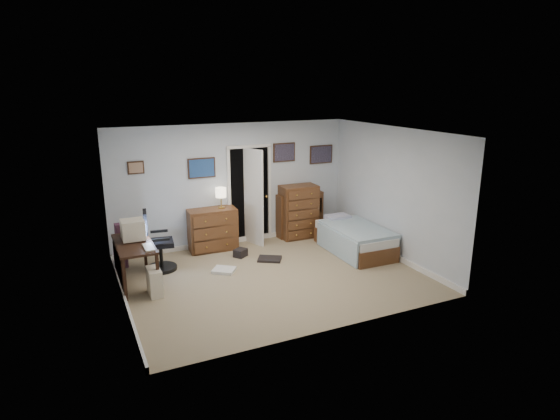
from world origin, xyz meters
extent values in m
cube|color=tan|center=(0.00, 0.00, -0.01)|extent=(5.00, 4.00, 0.02)
cube|color=black|center=(-2.20, 0.69, 0.71)|extent=(0.59, 1.26, 0.04)
cube|color=black|center=(-2.45, 0.09, 0.34)|extent=(0.05, 0.05, 0.69)
cube|color=black|center=(-1.94, 0.10, 0.34)|extent=(0.05, 0.05, 0.69)
cube|color=black|center=(-2.46, 1.28, 0.34)|extent=(0.05, 0.05, 0.69)
cube|color=black|center=(-1.95, 1.28, 0.34)|extent=(0.05, 0.05, 0.69)
cube|color=black|center=(-2.47, 0.68, 0.39)|extent=(0.04, 1.16, 0.48)
cube|color=beige|center=(-2.18, 0.84, 0.91)|extent=(0.37, 0.35, 0.33)
cube|color=#8CB2F2|center=(-1.99, 0.84, 0.91)|extent=(0.01, 0.27, 0.21)
cube|color=beige|center=(-2.18, 0.84, 0.74)|extent=(0.24, 0.24, 0.02)
cube|color=beige|center=(-2.02, 0.34, 0.74)|extent=(0.15, 0.39, 0.02)
cube|color=beige|center=(-2.00, 0.14, 0.22)|extent=(0.20, 0.41, 0.44)
cube|color=black|center=(-1.90, 0.14, 0.22)|extent=(0.01, 0.29, 0.34)
cylinder|color=black|center=(-1.70, 1.14, 0.03)|extent=(0.61, 0.61, 0.06)
cylinder|color=black|center=(-1.70, 1.14, 0.26)|extent=(0.07, 0.07, 0.41)
cube|color=black|center=(-1.70, 1.14, 0.51)|extent=(0.51, 0.51, 0.08)
cube|color=black|center=(-1.92, 1.17, 0.83)|extent=(0.12, 0.42, 0.57)
cube|color=black|center=(-1.73, 0.89, 0.65)|extent=(0.31, 0.09, 0.04)
cube|color=black|center=(-1.66, 1.38, 0.65)|extent=(0.31, 0.09, 0.04)
cube|color=maroon|center=(-2.32, 1.56, 0.41)|extent=(0.18, 0.18, 0.83)
cube|color=brown|center=(-0.54, 1.77, 0.42)|extent=(0.98, 0.53, 0.85)
cylinder|color=gold|center=(-0.34, 1.77, 0.86)|extent=(0.13, 0.13, 0.02)
cylinder|color=gold|center=(-0.34, 1.77, 0.99)|extent=(0.03, 0.03, 0.25)
cylinder|color=beige|center=(-0.34, 1.77, 1.17)|extent=(0.22, 0.22, 0.19)
cube|color=black|center=(0.35, 2.30, 1.00)|extent=(0.90, 0.60, 2.00)
cube|color=white|center=(-0.10, 1.97, 1.00)|extent=(0.06, 0.05, 2.00)
cube|color=white|center=(0.80, 1.97, 1.00)|extent=(0.06, 0.05, 2.00)
cube|color=white|center=(0.35, 1.97, 2.02)|extent=(0.96, 0.05, 0.06)
cube|color=white|center=(0.31, 1.86, 1.00)|extent=(0.31, 0.77, 2.00)
sphere|color=gold|center=(0.62, 1.71, 1.00)|extent=(0.06, 0.06, 0.06)
cube|color=brown|center=(1.39, 1.75, 0.58)|extent=(0.80, 0.49, 1.15)
cube|color=brown|center=(1.48, 1.88, 0.48)|extent=(1.07, 0.32, 0.95)
cube|color=black|center=(1.49, 1.80, 0.66)|extent=(0.98, 0.16, 0.32)
cube|color=maroon|center=(1.49, 1.80, 0.61)|extent=(0.85, 0.17, 0.23)
cube|color=brown|center=(2.00, 0.48, 0.15)|extent=(0.91, 1.78, 0.31)
cube|color=white|center=(2.00, 0.48, 0.39)|extent=(0.88, 1.74, 0.16)
cube|color=teal|center=(2.00, 0.39, 0.49)|extent=(0.96, 1.52, 0.09)
cube|color=teal|center=(1.53, 0.40, 0.25)|extent=(0.06, 1.50, 0.48)
cube|color=#7178B5|center=(2.01, 1.15, 0.52)|extent=(0.49, 0.34, 0.11)
cube|color=#331E11|center=(-1.90, 1.98, 1.75)|extent=(0.30, 0.03, 0.24)
cube|color=#998053|center=(-1.90, 1.96, 1.75)|extent=(0.25, 0.01, 0.19)
cube|color=#331E11|center=(-0.65, 1.98, 1.65)|extent=(0.55, 0.03, 0.40)
cube|color=navy|center=(-0.65, 1.96, 1.65)|extent=(0.50, 0.01, 0.35)
cube|color=#331E11|center=(1.15, 1.98, 1.85)|extent=(0.50, 0.03, 0.40)
cube|color=black|center=(1.15, 1.96, 1.85)|extent=(0.45, 0.01, 0.35)
cube|color=#331E11|center=(2.05, 1.98, 1.75)|extent=(0.55, 0.03, 0.40)
cube|color=black|center=(2.05, 1.96, 1.75)|extent=(0.50, 0.01, 0.35)
cube|color=silver|center=(-0.71, 0.57, 0.03)|extent=(0.50, 0.49, 0.05)
cube|color=black|center=(0.26, 0.74, 0.02)|extent=(0.54, 0.50, 0.04)
cube|color=black|center=(-0.18, 1.15, 0.08)|extent=(0.31, 0.30, 0.15)
camera|label=1|loc=(-3.07, -6.93, 3.27)|focal=30.00mm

